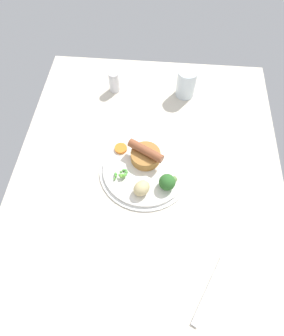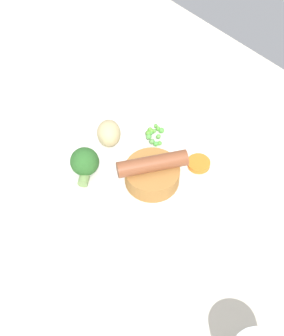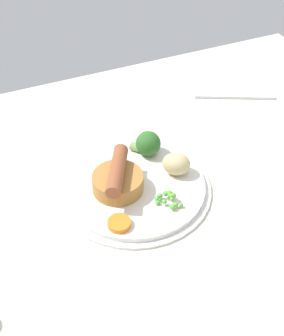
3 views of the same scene
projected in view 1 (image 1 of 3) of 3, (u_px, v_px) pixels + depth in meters
The scene contains 10 objects.
dining_table at pixel (146, 189), 87.80cm from camera, with size 110.00×80.00×3.00cm, color beige.
dinner_plate at pixel (145, 169), 89.06cm from camera, with size 27.28×27.28×1.40cm.
sausage_pudding at pixel (146, 155), 88.06cm from camera, with size 8.80×10.91×5.62cm.
pea_pile at pixel (122, 174), 86.03cm from camera, with size 4.03×4.01×1.79cm.
broccoli_floret_near at pixel (167, 181), 83.34cm from camera, with size 5.04×5.34×4.69cm.
potato_chunk_0 at pixel (142, 188), 82.43cm from camera, with size 5.02×4.03×4.08cm, color #CCB77F.
carrot_slice_0 at pixel (121, 148), 91.45cm from camera, with size 3.78×3.78×0.90cm, color orange.
fork at pixel (210, 290), 71.53cm from camera, with size 18.00×1.60×0.60cm, color silver.
drinking_glass at pixel (186, 83), 101.96cm from camera, with size 6.51×6.51×9.96cm, color silver.
salt_shaker at pixel (114, 82), 104.17cm from camera, with size 3.64×3.64×7.50cm.
Camera 1 is at (-40.83, -2.38, 79.45)cm, focal length 32.00 mm.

